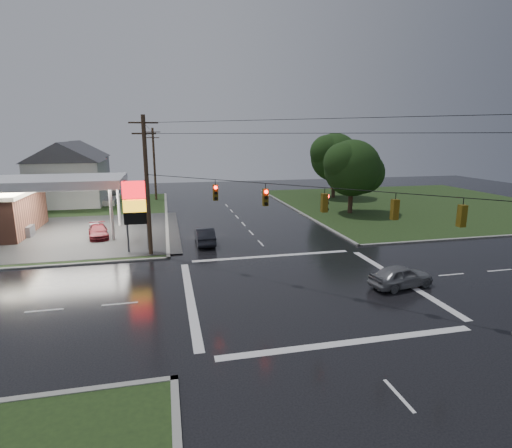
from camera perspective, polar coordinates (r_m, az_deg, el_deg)
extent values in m
plane|color=black|center=(25.83, 6.48, -9.05)|extent=(120.00, 120.00, 0.00)
cube|color=black|center=(52.64, -32.48, 0.27)|extent=(36.00, 36.00, 0.08)
cube|color=black|center=(60.14, 21.91, 2.65)|extent=(36.00, 36.00, 0.08)
cube|color=#2D2D2D|center=(43.34, -28.45, -1.48)|extent=(26.00, 18.00, 0.02)
cylinder|color=silver|center=(38.56, -19.94, 1.39)|extent=(0.30, 0.30, 5.00)
cylinder|color=silver|center=(46.60, -31.36, 2.12)|extent=(0.30, 0.30, 5.00)
cylinder|color=silver|center=(44.43, -19.05, 2.86)|extent=(0.30, 0.30, 5.00)
cube|color=silver|center=(42.00, -26.54, 5.42)|extent=(12.00, 8.00, 0.80)
cube|color=white|center=(42.05, -26.49, 4.85)|extent=(11.40, 7.40, 0.04)
cube|color=#59595E|center=(43.52, -29.78, -0.95)|extent=(0.80, 1.60, 1.10)
cube|color=#59595E|center=(42.14, -21.97, -0.58)|extent=(0.80, 1.60, 1.10)
cylinder|color=#59595E|center=(33.88, -18.02, 0.93)|extent=(0.16, 0.16, 6.00)
cylinder|color=#59595E|center=(33.77, -15.32, 1.06)|extent=(0.16, 0.16, 6.00)
cube|color=red|center=(33.46, -16.91, 4.69)|extent=(2.00, 0.35, 1.40)
cube|color=yellow|center=(33.66, -16.77, 2.50)|extent=(2.00, 0.35, 1.00)
cube|color=black|center=(33.84, -16.66, 0.83)|extent=(2.00, 0.35, 1.00)
cylinder|color=#382619|center=(32.38, -15.29, 5.07)|extent=(0.32, 0.32, 11.00)
cube|color=#382619|center=(32.14, -15.80, 13.76)|extent=(2.20, 0.12, 0.12)
cube|color=#382619|center=(32.13, -15.72, 12.33)|extent=(1.80, 0.12, 0.12)
cylinder|color=#382619|center=(60.77, -14.31, 8.22)|extent=(0.32, 0.32, 10.50)
cube|color=#382619|center=(60.62, -14.56, 12.61)|extent=(2.20, 0.12, 0.12)
cube|color=#382619|center=(60.62, -14.51, 11.85)|extent=(1.80, 0.12, 0.12)
cube|color=#59470C|center=(27.83, -5.82, 4.49)|extent=(0.34, 0.34, 1.10)
cylinder|color=#FF0C07|center=(27.59, -5.78, 5.22)|extent=(0.22, 0.08, 0.22)
cube|color=#59470C|center=(25.58, 1.35, 3.84)|extent=(0.34, 0.34, 1.10)
cylinder|color=#FF0C07|center=(25.33, 1.47, 4.62)|extent=(0.22, 0.08, 0.22)
cube|color=#59470C|center=(23.80, 9.73, 2.99)|extent=(0.34, 0.34, 1.10)
cylinder|color=#FF0C07|center=(23.82, 10.21, 3.91)|extent=(0.08, 0.22, 0.22)
cube|color=#59470C|center=(22.61, 19.20, 1.97)|extent=(0.34, 0.34, 1.10)
cylinder|color=#FF0C07|center=(22.71, 19.01, 3.00)|extent=(0.22, 0.08, 0.22)
cube|color=#59470C|center=(22.14, 27.33, 1.04)|extent=(0.34, 0.34, 1.10)
cylinder|color=#FF0C07|center=(22.23, 27.10, 2.10)|extent=(0.22, 0.08, 0.22)
cube|color=silver|center=(60.35, -25.24, 5.24)|extent=(9.00, 8.00, 6.00)
cube|color=gray|center=(59.78, -20.05, 3.10)|extent=(1.60, 4.80, 0.80)
cube|color=silver|center=(72.24, -24.07, 6.37)|extent=(9.00, 8.00, 6.00)
cube|color=gray|center=(71.70, -19.72, 4.59)|extent=(1.60, 4.80, 0.80)
cylinder|color=black|center=(50.28, 13.39, 4.30)|extent=(0.56, 0.56, 5.04)
sphere|color=black|center=(49.94, 13.57, 7.77)|extent=(6.80, 6.80, 6.80)
sphere|color=black|center=(51.04, 15.11, 7.07)|extent=(5.10, 5.10, 5.10)
sphere|color=black|center=(48.94, 12.38, 8.58)|extent=(4.76, 4.76, 4.76)
cylinder|color=black|center=(62.29, 11.04, 6.21)|extent=(0.56, 0.56, 5.60)
sphere|color=black|center=(62.02, 11.17, 9.34)|extent=(7.20, 7.20, 7.20)
sphere|color=black|center=(63.08, 12.54, 8.69)|extent=(5.40, 5.40, 5.40)
sphere|color=black|center=(61.04, 10.10, 10.08)|extent=(5.04, 5.04, 5.04)
imported|color=black|center=(35.78, -7.35, -1.66)|extent=(1.57, 4.50, 1.48)
imported|color=slate|center=(27.21, 19.99, -7.01)|extent=(4.46, 2.39, 1.44)
imported|color=maroon|center=(40.35, -21.60, -1.02)|extent=(2.44, 4.43, 1.22)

